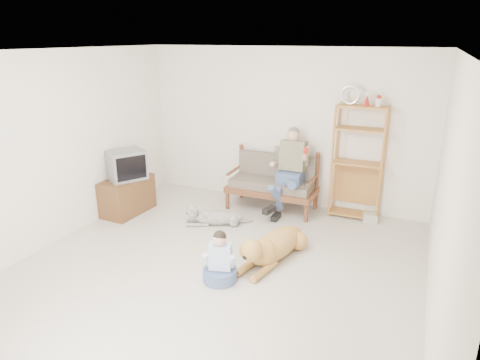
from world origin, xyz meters
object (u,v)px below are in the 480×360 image
at_px(loveseat, 273,181).
at_px(etagere, 358,162).
at_px(golden_retriever, 272,246).
at_px(tv_stand, 127,196).

bearing_deg(loveseat, etagere, 7.12).
bearing_deg(etagere, golden_retriever, -111.08).
distance_m(etagere, tv_stand, 3.85).
xyz_separation_m(loveseat, tv_stand, (-2.19, -1.19, -0.19)).
xyz_separation_m(loveseat, golden_retriever, (0.61, -1.77, -0.28)).
bearing_deg(golden_retriever, loveseat, 121.33).
bearing_deg(golden_retriever, tv_stand, -179.49).
distance_m(etagere, golden_retriever, 2.20).
height_order(tv_stand, golden_retriever, tv_stand).
height_order(etagere, tv_stand, etagere).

